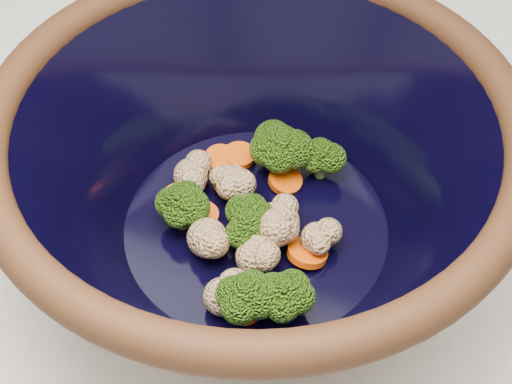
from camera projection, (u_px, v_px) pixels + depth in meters
The scene contains 2 objects.
mixing_bowl at pixel (256, 178), 0.54m from camera, with size 0.39×0.39×0.17m.
vegetable_pile at pixel (252, 209), 0.56m from camera, with size 0.15×0.19×0.05m.
Camera 1 is at (0.17, -0.23, 1.40)m, focal length 50.00 mm.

